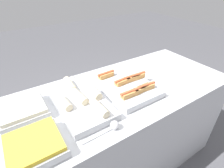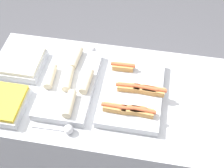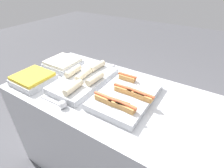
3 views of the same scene
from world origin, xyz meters
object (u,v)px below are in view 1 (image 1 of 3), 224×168
at_px(tray_wraps, 80,101).
at_px(serving_spoon_near, 113,126).
at_px(serving_spoon_far, 71,80).
at_px(tray_side_back, 23,110).
at_px(tray_hotdogs, 126,85).
at_px(tray_side_front, 35,146).

xyz_separation_m(tray_wraps, serving_spoon_near, (0.06, -0.31, -0.01)).
bearing_deg(serving_spoon_far, tray_side_back, -153.82).
xyz_separation_m(tray_hotdogs, tray_side_back, (-0.73, 0.12, 0.00)).
bearing_deg(tray_side_front, tray_side_back, 90.00).
height_order(tray_side_back, serving_spoon_near, tray_side_back).
xyz_separation_m(tray_hotdogs, tray_wraps, (-0.38, 0.01, 0.00)).
relative_size(tray_side_front, serving_spoon_far, 1.24).
bearing_deg(serving_spoon_near, tray_side_back, 134.45).
xyz_separation_m(tray_side_back, serving_spoon_far, (0.41, 0.20, -0.01)).
bearing_deg(serving_spoon_near, serving_spoon_far, 90.51).
bearing_deg(tray_hotdogs, tray_side_back, 170.81).
bearing_deg(serving_spoon_near, tray_side_front, 166.93).
relative_size(tray_hotdogs, serving_spoon_far, 2.30).
distance_m(tray_hotdogs, tray_side_back, 0.74).
bearing_deg(tray_side_back, tray_wraps, -17.63).
distance_m(tray_hotdogs, tray_side_front, 0.76).
relative_size(tray_wraps, serving_spoon_far, 2.43).
bearing_deg(tray_side_back, tray_side_front, -90.00).
xyz_separation_m(tray_side_front, serving_spoon_far, (0.41, 0.52, -0.01)).
bearing_deg(serving_spoon_far, tray_wraps, -100.76).
height_order(tray_side_front, tray_side_back, same).
relative_size(tray_hotdogs, tray_side_back, 1.85).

